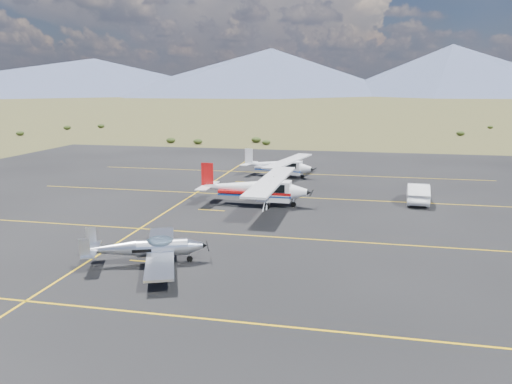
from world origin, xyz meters
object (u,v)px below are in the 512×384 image
at_px(aircraft_low_wing, 148,248).
at_px(sedan, 418,193).
at_px(aircraft_plain, 279,165).
at_px(aircraft_cessna, 255,187).

xyz_separation_m(aircraft_low_wing, sedan, (14.58, 16.90, -0.08)).
bearing_deg(sedan, aircraft_plain, -31.63).
bearing_deg(aircraft_cessna, aircraft_plain, 92.06).
relative_size(aircraft_cessna, aircraft_plain, 1.16).
xyz_separation_m(aircraft_low_wing, aircraft_cessna, (2.60, 13.49, 0.52)).
bearing_deg(aircraft_plain, aircraft_low_wing, -83.79).
xyz_separation_m(aircraft_low_wing, aircraft_plain, (2.35, 25.65, 0.33)).
relative_size(aircraft_cessna, sedan, 2.65).
bearing_deg(aircraft_cessna, sedan, 16.75).
xyz_separation_m(aircraft_plain, sedan, (12.23, -8.76, -0.41)).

